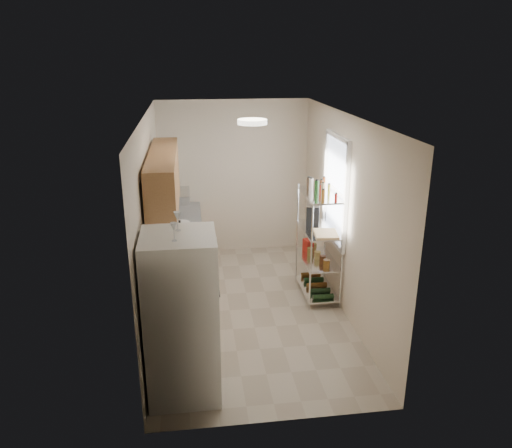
# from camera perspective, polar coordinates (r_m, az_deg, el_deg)

# --- Properties ---
(room) EXTENTS (2.52, 4.42, 2.62)m
(room) POSITION_cam_1_polar(r_m,az_deg,el_deg) (6.38, -0.74, 0.59)
(room) COLOR #B3A691
(room) RESTS_ON ground
(counter_run) EXTENTS (0.63, 3.51, 0.90)m
(counter_run) POSITION_cam_1_polar(r_m,az_deg,el_deg) (7.06, -8.60, -5.13)
(counter_run) COLOR #A27345
(counter_run) RESTS_ON ground
(upper_cabinets) EXTENTS (0.33, 2.20, 0.72)m
(upper_cabinets) POSITION_cam_1_polar(r_m,az_deg,el_deg) (6.30, -10.48, 4.86)
(upper_cabinets) COLOR #A27345
(upper_cabinets) RESTS_ON room
(range_hood) EXTENTS (0.50, 0.60, 0.12)m
(range_hood) POSITION_cam_1_polar(r_m,az_deg,el_deg) (7.18, -9.59, 3.20)
(range_hood) COLOR #B7BABC
(range_hood) RESTS_ON room
(window) EXTENTS (0.06, 1.00, 1.46)m
(window) POSITION_cam_1_polar(r_m,az_deg,el_deg) (6.88, 9.09, 3.92)
(window) COLOR white
(window) RESTS_ON room
(bakers_rack) EXTENTS (0.45, 0.90, 1.73)m
(bakers_rack) POSITION_cam_1_polar(r_m,az_deg,el_deg) (6.90, 7.28, 0.21)
(bakers_rack) COLOR silver
(bakers_rack) RESTS_ON ground
(ceiling_dome) EXTENTS (0.34, 0.34, 0.05)m
(ceiling_dome) POSITION_cam_1_polar(r_m,az_deg,el_deg) (5.80, -0.43, 11.61)
(ceiling_dome) COLOR white
(ceiling_dome) RESTS_ON room
(refrigerator) EXTENTS (0.71, 0.71, 1.72)m
(refrigerator) POSITION_cam_1_polar(r_m,az_deg,el_deg) (5.04, -8.46, -10.45)
(refrigerator) COLOR white
(refrigerator) RESTS_ON ground
(wine_glass_a) EXTENTS (0.06, 0.06, 0.17)m
(wine_glass_a) POSITION_cam_1_polar(r_m,az_deg,el_deg) (4.52, -9.36, -0.90)
(wine_glass_a) COLOR silver
(wine_glass_a) RESTS_ON refrigerator
(wine_glass_b) EXTENTS (0.07, 0.07, 0.19)m
(wine_glass_b) POSITION_cam_1_polar(r_m,az_deg,el_deg) (4.77, -8.96, 0.31)
(wine_glass_b) COLOR silver
(wine_glass_b) RESTS_ON refrigerator
(rice_cooker) EXTENTS (0.28, 0.28, 0.22)m
(rice_cooker) POSITION_cam_1_polar(r_m,az_deg,el_deg) (6.90, -8.68, -0.71)
(rice_cooker) COLOR white
(rice_cooker) RESTS_ON counter_run
(frying_pan_large) EXTENTS (0.33, 0.33, 0.04)m
(frying_pan_large) POSITION_cam_1_polar(r_m,az_deg,el_deg) (7.10, -8.75, -0.92)
(frying_pan_large) COLOR black
(frying_pan_large) RESTS_ON counter_run
(frying_pan_small) EXTENTS (0.32, 0.32, 0.05)m
(frying_pan_small) POSITION_cam_1_polar(r_m,az_deg,el_deg) (7.24, -8.84, -0.48)
(frying_pan_small) COLOR black
(frying_pan_small) RESTS_ON counter_run
(cutting_board) EXTENTS (0.35, 0.42, 0.03)m
(cutting_board) POSITION_cam_1_polar(r_m,az_deg,el_deg) (6.72, 8.01, -1.11)
(cutting_board) COLOR tan
(cutting_board) RESTS_ON bakers_rack
(espresso_machine) EXTENTS (0.24, 0.30, 0.31)m
(espresso_machine) POSITION_cam_1_polar(r_m,az_deg,el_deg) (7.07, 6.53, 1.18)
(espresso_machine) COLOR black
(espresso_machine) RESTS_ON bakers_rack
(storage_bag) EXTENTS (0.14, 0.18, 0.18)m
(storage_bag) POSITION_cam_1_polar(r_m,az_deg,el_deg) (7.32, 5.99, -2.43)
(storage_bag) COLOR #A61E14
(storage_bag) RESTS_ON bakers_rack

